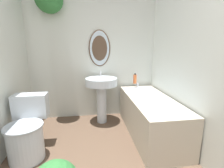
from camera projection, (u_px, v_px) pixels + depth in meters
wall_back at (86, 43)px, 2.87m from camera, size 2.37×0.43×2.40m
wall_right at (201, 57)px, 1.82m from camera, size 0.06×2.75×2.40m
toilet at (27, 132)px, 1.95m from camera, size 0.43×0.61×0.72m
pedestal_sink at (101, 90)px, 2.78m from camera, size 0.54×0.54×0.89m
bathtub at (150, 115)px, 2.46m from camera, size 0.61×1.52×0.65m
shampoo_bottle at (135, 79)px, 2.99m from camera, size 0.06×0.06×0.19m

